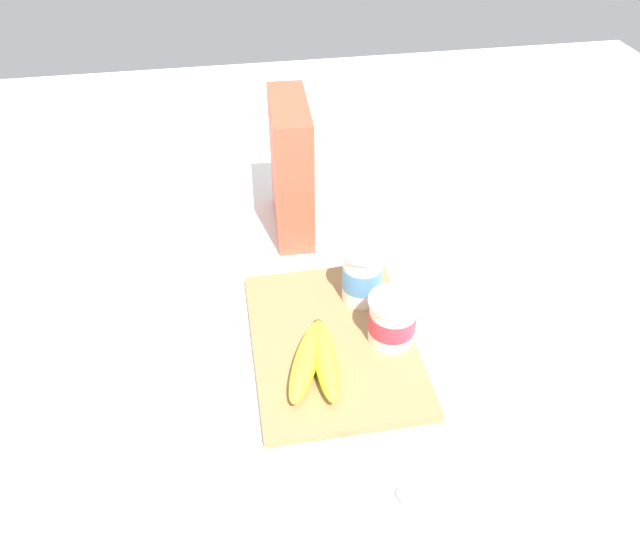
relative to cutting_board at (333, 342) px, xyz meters
The scene contains 7 objects.
ground_plane 0.01m from the cutting_board, ahead, with size 2.40×2.40×0.00m, color white.
cutting_board is the anchor object (origin of this frame).
cereal_box 0.35m from the cutting_board, behind, with size 0.19×0.07×0.26m, color #D85138.
yogurt_cup_front 0.12m from the cutting_board, 142.94° to the left, with size 0.07×0.07×0.10m.
yogurt_cup_back 0.10m from the cutting_board, 81.10° to the left, with size 0.08×0.08×0.08m.
banana_bunch 0.07m from the cutting_board, 32.52° to the right, with size 0.16×0.09×0.04m.
spoon 0.25m from the cutting_board, ahead, with size 0.12×0.09×0.01m.
Camera 1 is at (0.64, -0.13, 0.70)m, focal length 33.94 mm.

